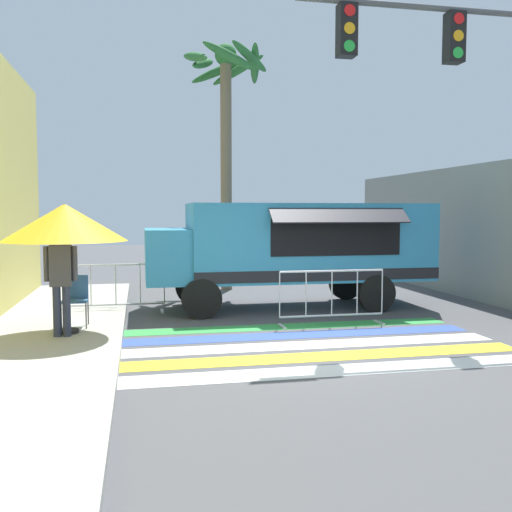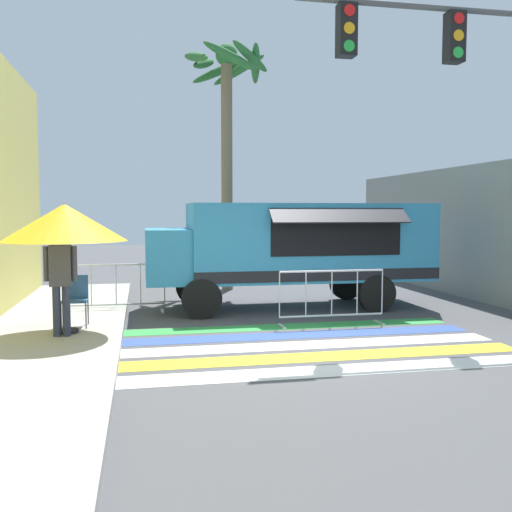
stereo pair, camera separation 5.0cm
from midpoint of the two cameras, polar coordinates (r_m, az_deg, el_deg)
ground_plane at (r=9.22m, az=5.52°, el=-9.24°), size 60.00×60.00×0.00m
concrete_wall_right at (r=14.14m, az=23.50°, el=2.02°), size 0.20×16.00×3.35m
crosswalk_painted at (r=9.47m, az=5.03°, el=-8.85°), size 6.40×3.60×0.01m
food_truck at (r=12.86m, az=3.03°, el=1.12°), size 6.34×2.49×2.36m
traffic_signal_pole at (r=11.53m, az=19.33°, el=15.90°), size 4.78×0.29×6.32m
patio_umbrella at (r=10.01m, az=-18.70°, el=3.16°), size 2.05×2.05×2.17m
folding_chair at (r=10.69m, az=-17.76°, el=-3.79°), size 0.44×0.44×0.90m
vendor_person at (r=9.81m, az=-19.07°, el=-1.81°), size 0.53×0.23×1.76m
barricade_front at (r=11.05m, az=7.46°, el=-4.17°), size 2.09×0.44×1.07m
barricade_side at (r=12.59m, az=-13.96°, el=-3.21°), size 2.08×0.44×1.07m
palm_tree at (r=16.21m, az=-3.07°, el=14.47°), size 2.42×2.49×6.75m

